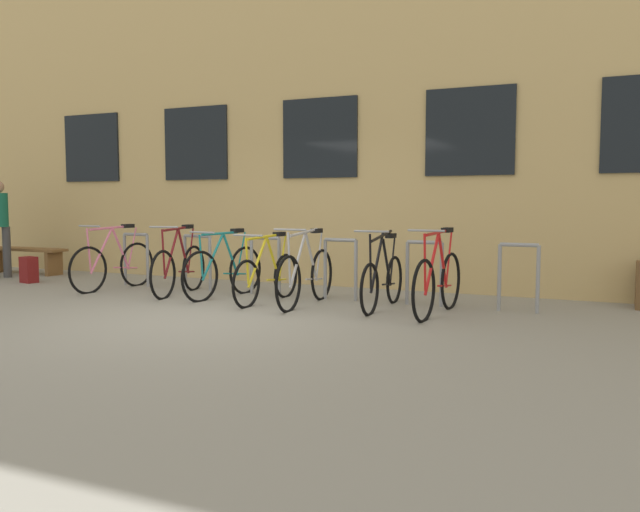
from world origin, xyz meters
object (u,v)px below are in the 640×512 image
Objects in this scene: bicycle_yellow at (267,276)px; bicycle_teal at (224,270)px; bicycle_black at (383,280)px; bicycle_maroon at (179,268)px; bicycle_red at (438,282)px; bicycle_silver at (306,275)px; wooden_bench at (27,255)px; backpack at (29,270)px; bicycle_pink at (114,264)px.

bicycle_teal reaches higher than bicycle_yellow.
bicycle_black reaches higher than bicycle_teal.
bicycle_red is (3.92, -0.11, 0.01)m from bicycle_maroon.
bicycle_red is at bearing 0.45° from bicycle_silver.
bicycle_black reaches higher than wooden_bench.
bicycle_red reaches higher than wooden_bench.
backpack is at bearing 178.09° from bicycle_silver.
bicycle_maroon is 4.40m from wooden_bench.
bicycle_yellow is at bearing -179.98° from bicycle_red.
bicycle_yellow is 2.37m from bicycle_red.
bicycle_black is 0.96× the size of bicycle_red.
bicycle_pink is (-3.40, 0.13, -0.00)m from bicycle_silver.
wooden_bench is at bearing 169.98° from bicycle_silver.
wooden_bench is (-8.20, 1.12, -0.04)m from bicycle_red.
bicycle_maroon reaches higher than bicycle_pink.
bicycle_teal is at bearing 173.81° from bicycle_silver.
bicycle_maroon is at bearing 176.02° from bicycle_yellow.
bicycle_silver is at bearing -170.52° from bicycle_black.
bicycle_maroon is 0.96× the size of bicycle_pink.
bicycle_silver is 5.30m from backpack.
bicycle_teal is 0.76m from bicycle_maroon.
backpack is at bearing 179.93° from bicycle_black.
bicycle_yellow is 1.55m from bicycle_maroon.
wooden_bench is (-5.83, 1.12, -0.00)m from bicycle_yellow.
backpack is (1.13, -0.96, -0.14)m from wooden_bench.
bicycle_silver is 3.41m from bicycle_pink.
bicycle_yellow is 0.92× the size of bicycle_silver.
bicycle_teal is 2.02m from bicycle_pink.
bicycle_teal is at bearing 12.80° from backpack.
bicycle_red reaches higher than bicycle_maroon.
bicycle_yellow is 0.99× the size of bicycle_black.
bicycle_silver reaches higher than backpack.
bicycle_black is at bearing 5.53° from bicycle_yellow.
bicycle_yellow is 3.83× the size of backpack.
bicycle_teal is 0.98× the size of bicycle_pink.
backpack is at bearing 179.61° from bicycle_teal.
bicycle_yellow is 4.70m from backpack.
bicycle_black is 1.02× the size of bicycle_maroon.
bicycle_black is 1.00× the size of wooden_bench.
bicycle_black is 4.42m from bicycle_pink.
bicycle_teal reaches higher than backpack.
bicycle_yellow is at bearing -3.98° from bicycle_maroon.
bicycle_maroon reaches higher than wooden_bench.
bicycle_teal is 3.84× the size of backpack.
bicycle_maroon is at bearing -179.13° from bicycle_black.
backpack is (-5.29, 0.18, -0.18)m from bicycle_silver.
bicycle_maroon is at bearing 178.44° from bicycle_red.
bicycle_black and bicycle_maroon have the same top height.
bicycle_black is 3.16m from bicycle_maroon.
bicycle_maroon is 2.15m from bicycle_silver.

